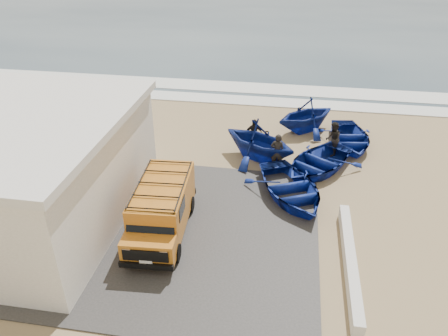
{
  "coord_description": "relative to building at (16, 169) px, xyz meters",
  "views": [
    {
      "loc": [
        2.61,
        -14.81,
        10.45
      ],
      "look_at": [
        -0.01,
        1.02,
        1.2
      ],
      "focal_mm": 35.0,
      "sensor_mm": 36.0,
      "label": 1
    }
  ],
  "objects": [
    {
      "name": "fisherman_middle",
      "position": [
        12.27,
        7.28,
        -1.28
      ],
      "size": [
        0.67,
        0.86,
        1.76
      ],
      "primitive_type": "imported",
      "rotation": [
        0.0,
        0.0,
        -1.57
      ],
      "color": "black",
      "rests_on": "ground"
    },
    {
      "name": "surf_wash",
      "position": [
        7.5,
        16.5,
        -2.14
      ],
      "size": [
        180.0,
        2.2,
        0.04
      ],
      "primitive_type": "cube",
      "color": "white",
      "rests_on": "ground"
    },
    {
      "name": "slab",
      "position": [
        5.5,
        -0.0,
        -2.14
      ],
      "size": [
        12.0,
        10.0,
        0.05
      ],
      "primitive_type": "cube",
      "color": "#403D3A",
      "rests_on": "ground"
    },
    {
      "name": "surf_line",
      "position": [
        7.5,
        14.0,
        -2.13
      ],
      "size": [
        180.0,
        1.6,
        0.06
      ],
      "primitive_type": "cube",
      "color": "white",
      "rests_on": "ground"
    },
    {
      "name": "van",
      "position": [
        5.64,
        -0.04,
        -1.08
      ],
      "size": [
        2.14,
        4.79,
        2.01
      ],
      "rotation": [
        0.0,
        0.0,
        0.06
      ],
      "color": "orange",
      "rests_on": "ground"
    },
    {
      "name": "boat_near_right",
      "position": [
        11.55,
        5.59,
        -1.71
      ],
      "size": [
        5.07,
        5.43,
        0.92
      ],
      "primitive_type": "imported",
      "rotation": [
        0.0,
        0.0,
        -0.59
      ],
      "color": "navy",
      "rests_on": "ground"
    },
    {
      "name": "boat_far_left",
      "position": [
        10.93,
        9.98,
        -1.2
      ],
      "size": [
        4.85,
        4.79,
        1.93
      ],
      "primitive_type": "imported",
      "rotation": [
        0.0,
        0.0,
        -0.87
      ],
      "color": "navy",
      "rests_on": "ground"
    },
    {
      "name": "building",
      "position": [
        0.0,
        0.0,
        0.0
      ],
      "size": [
        8.4,
        9.4,
        4.3
      ],
      "color": "white",
      "rests_on": "ground"
    },
    {
      "name": "boat_mid_right",
      "position": [
        13.24,
        8.55,
        -1.74
      ],
      "size": [
        3.49,
        4.49,
        0.85
      ],
      "primitive_type": "imported",
      "rotation": [
        0.0,
        0.0,
        0.14
      ],
      "color": "navy",
      "rests_on": "ground"
    },
    {
      "name": "parapet",
      "position": [
        12.5,
        -1.0,
        -1.89
      ],
      "size": [
        0.35,
        6.0,
        0.55
      ],
      "primitive_type": "cube",
      "color": "silver",
      "rests_on": "ground"
    },
    {
      "name": "fisherman_back",
      "position": [
        8.31,
        7.37,
        -1.35
      ],
      "size": [
        1.01,
        0.56,
        1.62
      ],
      "primitive_type": "imported",
      "rotation": [
        0.0,
        0.0,
        0.18
      ],
      "color": "black",
      "rests_on": "ground"
    },
    {
      "name": "ground",
      "position": [
        7.5,
        2.0,
        -2.16
      ],
      "size": [
        160.0,
        160.0,
        0.0
      ],
      "primitive_type": "plane",
      "color": "tan"
    },
    {
      "name": "fisherman_front",
      "position": [
        9.62,
        5.47,
        -1.27
      ],
      "size": [
        0.66,
        0.44,
        1.79
      ],
      "primitive_type": "imported",
      "rotation": [
        0.0,
        0.0,
        3.12
      ],
      "color": "black",
      "rests_on": "ground"
    },
    {
      "name": "boat_near_left",
      "position": [
        10.36,
        3.03,
        -1.7
      ],
      "size": [
        4.82,
        5.43,
        0.93
      ],
      "primitive_type": "imported",
      "rotation": [
        0.0,
        0.0,
        0.44
      ],
      "color": "navy",
      "rests_on": "ground"
    },
    {
      "name": "boat_mid_left",
      "position": [
        8.69,
        6.27,
        -1.13
      ],
      "size": [
        5.08,
        4.89,
        2.06
      ],
      "primitive_type": "imported",
      "rotation": [
        0.0,
        0.0,
        1.05
      ],
      "color": "navy",
      "rests_on": "ground"
    }
  ]
}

